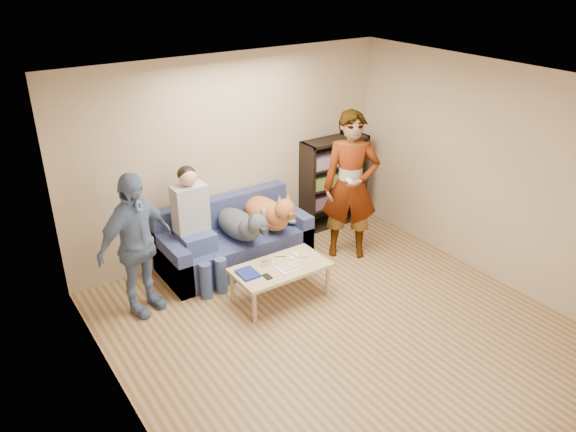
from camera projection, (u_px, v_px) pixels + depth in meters
ground at (351, 338)px, 5.89m from camera, size 5.00×5.00×0.00m
ceiling at (366, 91)px, 4.78m from camera, size 5.00×5.00×0.00m
wall_back at (232, 155)px, 7.21m from camera, size 4.50×0.00×4.50m
wall_left at (128, 302)px, 4.20m from camera, size 0.00×5.00×5.00m
wall_right at (508, 179)px, 6.47m from camera, size 0.00×5.00×5.00m
blanket at (295, 217)px, 7.43m from camera, size 0.36×0.31×0.12m
person_standing_right at (351, 186)px, 7.13m from camera, size 0.85×0.80×1.94m
person_standing_left at (136, 245)px, 6.02m from camera, size 1.04×0.71×1.65m
held_controller at (349, 181)px, 6.81m from camera, size 0.08×0.14×0.03m
notebook_blue at (248, 273)px, 6.24m from camera, size 0.20×0.26×0.03m
papers at (289, 268)px, 6.36m from camera, size 0.26×0.20×0.02m
magazine at (290, 266)px, 6.38m from camera, size 0.22×0.17×0.01m
camera_silver at (266, 263)px, 6.43m from camera, size 0.11×0.06×0.05m
controller_a at (296, 255)px, 6.62m from camera, size 0.04×0.13×0.03m
controller_b at (305, 256)px, 6.60m from camera, size 0.09×0.06×0.03m
headphone_cup_a at (296, 261)px, 6.49m from camera, size 0.07×0.07×0.02m
headphone_cup_b at (292, 258)px, 6.55m from camera, size 0.07×0.07×0.02m
pen_orange at (287, 272)px, 6.28m from camera, size 0.13×0.06×0.01m
pen_black at (281, 257)px, 6.61m from camera, size 0.13×0.08×0.01m
wallet at (267, 277)px, 6.19m from camera, size 0.07×0.12×0.02m
sofa at (233, 243)px, 7.22m from camera, size 1.90×0.85×0.82m
person_seated at (195, 223)px, 6.63m from camera, size 0.40×0.73×1.47m
dog_gray at (241, 225)px, 6.93m from camera, size 0.38×1.23×0.55m
dog_tan at (269, 213)px, 7.19m from camera, size 0.42×1.17×0.61m
coffee_table at (280, 270)px, 6.43m from camera, size 1.10×0.60×0.42m
bookshelf at (333, 180)px, 8.13m from camera, size 1.00×0.34×1.30m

